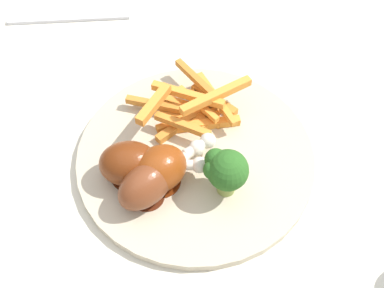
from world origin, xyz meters
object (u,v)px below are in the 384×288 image
carrot_fries_pile (193,106)px  chicken_drumstick_far (162,167)px  dinner_plate (192,156)px  chicken_drumstick_near (133,164)px  dining_table (190,169)px  broccoli_floret_front (224,170)px  chicken_drumstick_extra (149,183)px  fork (69,19)px

carrot_fries_pile → chicken_drumstick_far: 0.11m
dinner_plate → chicken_drumstick_near: bearing=-162.8°
dining_table → dinner_plate: bearing=-94.7°
broccoli_floret_front → chicken_drumstick_far: size_ratio=0.57×
chicken_drumstick_extra → dinner_plate: bearing=42.2°
dining_table → fork: (-0.16, 0.24, 0.10)m
carrot_fries_pile → chicken_drumstick_far: bearing=-117.3°
dining_table → broccoli_floret_front: 0.19m
chicken_drumstick_extra → chicken_drumstick_far: bearing=47.4°
broccoli_floret_front → chicken_drumstick_extra: (-0.08, 0.00, -0.01)m
dinner_plate → carrot_fries_pile: carrot_fries_pile is taller
chicken_drumstick_near → fork: chicken_drumstick_near is taller
broccoli_floret_front → dinner_plate: bearing=117.9°
chicken_drumstick_far → carrot_fries_pile: bearing=62.7°
chicken_drumstick_extra → chicken_drumstick_near: bearing=119.8°
chicken_drumstick_far → fork: size_ratio=0.59×
carrot_fries_pile → chicken_drumstick_extra: bearing=-120.2°
dining_table → chicken_drumstick_near: chicken_drumstick_near is taller
dining_table → chicken_drumstick_near: 0.17m
broccoli_floret_front → carrot_fries_pile: 0.12m
dinner_plate → chicken_drumstick_near: 0.08m
chicken_drumstick_far → chicken_drumstick_extra: chicken_drumstick_far is taller
chicken_drumstick_far → dining_table: bearing=62.9°
dinner_plate → chicken_drumstick_near: size_ratio=2.28×
dinner_plate → carrot_fries_pile: size_ratio=1.80×
carrot_fries_pile → chicken_drumstick_extra: chicken_drumstick_extra is taller
broccoli_floret_front → chicken_drumstick_extra: size_ratio=0.57×
chicken_drumstick_near → chicken_drumstick_extra: size_ratio=1.13×
dinner_plate → fork: size_ratio=1.53×
chicken_drumstick_near → carrot_fries_pile: bearing=45.9°
dining_table → dinner_plate: (-0.00, -0.05, 0.11)m
dining_table → chicken_drumstick_far: size_ratio=10.44×
broccoli_floret_front → fork: (-0.18, 0.34, -0.05)m
dinner_plate → broccoli_floret_front: bearing=-62.1°
carrot_fries_pile → chicken_drumstick_far: chicken_drumstick_far is taller
dining_table → chicken_drumstick_extra: (-0.06, -0.10, 0.14)m
dining_table → chicken_drumstick_extra: size_ratio=10.36×
chicken_drumstick_near → chicken_drumstick_far: chicken_drumstick_far is taller
chicken_drumstick_extra → fork: 0.35m
dinner_plate → broccoli_floret_front: size_ratio=4.54×
carrot_fries_pile → chicken_drumstick_near: bearing=-134.1°
chicken_drumstick_near → chicken_drumstick_far: (0.03, -0.01, 0.00)m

